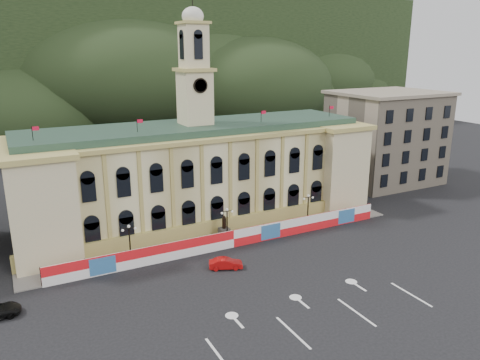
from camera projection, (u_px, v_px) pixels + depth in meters
ground at (293, 295)px, 52.83m from camera, size 260.00×260.00×0.00m
lane_markings at (320, 317)px, 48.56m from camera, size 26.00×10.00×0.02m
hill_ridge at (86, 72)px, 151.72m from camera, size 230.00×80.00×64.00m
city_hall at (198, 173)px, 74.29m from camera, size 56.20×17.60×37.10m
side_building_right at (386, 137)px, 95.76m from camera, size 21.00×17.00×18.60m
hoarding_fence at (234, 239)px, 65.39m from camera, size 50.00×0.44×2.50m
pavement at (225, 240)px, 67.97m from camera, size 56.00×5.50×0.16m
statue at (224, 232)px, 67.88m from camera, size 1.40×1.40×3.72m
lamp_left at (130, 240)px, 60.31m from camera, size 1.96×0.44×5.15m
lamp_center at (227, 222)px, 66.51m from camera, size 1.96×0.44×5.15m
lamp_right at (308, 207)px, 72.72m from camera, size 1.96×0.44×5.15m
red_sedan at (226, 263)px, 59.07m from camera, size 4.44×5.27×1.40m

